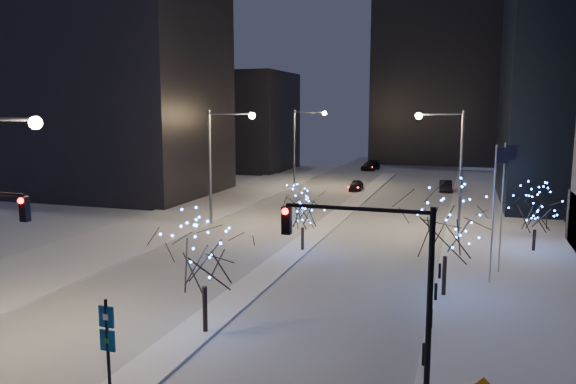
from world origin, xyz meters
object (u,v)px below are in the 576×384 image
at_px(car_mid, 445,185).
at_px(wayfinding_sign, 107,335).
at_px(car_near, 356,185).
at_px(holiday_tree_plaza_near, 446,223).
at_px(holiday_tree_median_near, 204,254).
at_px(street_lamp_east, 450,154).
at_px(car_far, 371,166).
at_px(street_lamp_w_mid, 221,151).
at_px(holiday_tree_plaza_far, 536,210).
at_px(holiday_tree_median_far, 303,209).
at_px(traffic_signal_east, 383,270).
at_px(street_lamp_w_far, 302,137).

relative_size(car_mid, wayfinding_sign, 1.23).
bearing_deg(car_near, car_mid, 12.24).
bearing_deg(holiday_tree_plaza_near, car_near, 107.75).
bearing_deg(car_near, holiday_tree_plaza_near, -76.09).
bearing_deg(holiday_tree_median_near, car_near, 92.57).
relative_size(street_lamp_east, car_far, 1.95).
bearing_deg(street_lamp_w_mid, street_lamp_east, 8.96).
distance_m(street_lamp_east, car_near, 24.70).
height_order(car_far, holiday_tree_plaza_far, holiday_tree_plaza_far).
bearing_deg(street_lamp_w_mid, holiday_tree_plaza_far, -4.78).
relative_size(holiday_tree_median_near, holiday_tree_plaza_far, 1.15).
distance_m(car_mid, holiday_tree_plaza_far, 30.12).
relative_size(holiday_tree_median_far, wayfinding_sign, 1.32).
height_order(traffic_signal_east, car_mid, traffic_signal_east).
bearing_deg(holiday_tree_plaza_near, street_lamp_w_mid, 144.35).
relative_size(street_lamp_east, car_mid, 2.35).
distance_m(street_lamp_w_mid, holiday_tree_plaza_near, 24.12).
bearing_deg(holiday_tree_plaza_near, holiday_tree_plaza_far, 64.48).
bearing_deg(holiday_tree_median_far, car_near, 93.87).
bearing_deg(car_mid, car_far, -62.54).
distance_m(holiday_tree_median_near, holiday_tree_plaza_far, 25.80).
distance_m(car_mid, wayfinding_sign, 56.15).
bearing_deg(holiday_tree_median_near, wayfinding_sign, -100.02).
bearing_deg(car_near, street_lamp_w_mid, -110.87).
xyz_separation_m(street_lamp_w_mid, holiday_tree_plaza_far, (25.17, -2.11, -3.41)).
bearing_deg(street_lamp_east, car_far, 107.15).
height_order(street_lamp_w_mid, traffic_signal_east, street_lamp_w_mid).
height_order(car_mid, holiday_tree_median_far, holiday_tree_median_far).
height_order(car_near, holiday_tree_median_far, holiday_tree_median_far).
bearing_deg(holiday_tree_plaza_far, holiday_tree_median_far, -162.98).
distance_m(holiday_tree_plaza_near, wayfinding_sign, 18.19).
bearing_deg(street_lamp_east, holiday_tree_median_near, -110.57).
bearing_deg(holiday_tree_plaza_near, wayfinding_sign, -127.77).
height_order(traffic_signal_east, car_far, traffic_signal_east).
bearing_deg(traffic_signal_east, holiday_tree_plaza_far, 73.03).
xyz_separation_m(holiday_tree_plaza_near, holiday_tree_plaza_far, (5.67, 11.88, -1.00)).
bearing_deg(street_lamp_east, street_lamp_w_far, 130.85).
xyz_separation_m(car_mid, holiday_tree_median_near, (-8.50, -49.58, 3.04)).
distance_m(car_near, car_far, 24.17).
relative_size(street_lamp_w_mid, holiday_tree_plaza_near, 1.63).
bearing_deg(holiday_tree_plaza_far, holiday_tree_median_near, -127.60).
bearing_deg(car_far, car_mid, -50.01).
distance_m(traffic_signal_east, holiday_tree_plaza_far, 25.04).
bearing_deg(street_lamp_east, car_near, 119.08).
xyz_separation_m(car_mid, holiday_tree_plaza_near, (1.56, -41.03, 3.39)).
xyz_separation_m(street_lamp_w_mid, holiday_tree_median_far, (9.44, -6.92, -3.40)).
bearing_deg(traffic_signal_east, car_far, 99.78).
bearing_deg(wayfinding_sign, holiday_tree_plaza_near, 55.42).
bearing_deg(traffic_signal_east, holiday_tree_median_far, 113.86).
xyz_separation_m(holiday_tree_median_near, holiday_tree_plaza_far, (15.73, 20.43, -0.66)).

